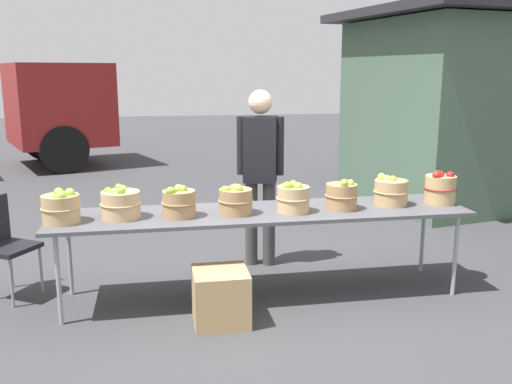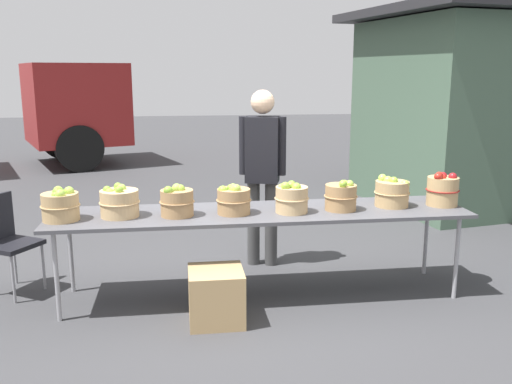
{
  "view_description": "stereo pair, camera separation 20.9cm",
  "coord_description": "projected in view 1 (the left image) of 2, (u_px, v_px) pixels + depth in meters",
  "views": [
    {
      "loc": [
        -0.88,
        -4.51,
        1.91
      ],
      "look_at": [
        0.0,
        0.3,
        0.85
      ],
      "focal_mm": 39.42,
      "sensor_mm": 36.0,
      "label": 1
    },
    {
      "loc": [
        -0.67,
        -4.54,
        1.91
      ],
      "look_at": [
        0.0,
        0.3,
        0.85
      ],
      "focal_mm": 39.42,
      "sensor_mm": 36.0,
      "label": 2
    }
  ],
  "objects": [
    {
      "name": "ground_plane",
      "position": [
        262.0,
        294.0,
        4.89
      ],
      "size": [
        40.0,
        40.0,
        0.0
      ],
      "primitive_type": "plane",
      "color": "#38383A"
    },
    {
      "name": "market_table",
      "position": [
        262.0,
        215.0,
        4.74
      ],
      "size": [
        3.5,
        0.76,
        0.75
      ],
      "color": "#4C4C51",
      "rests_on": "ground"
    },
    {
      "name": "apple_basket_green_0",
      "position": [
        61.0,
        207.0,
        4.35
      ],
      "size": [
        0.31,
        0.31,
        0.28
      ],
      "color": "tan",
      "rests_on": "market_table"
    },
    {
      "name": "apple_basket_green_1",
      "position": [
        121.0,
        204.0,
        4.49
      ],
      "size": [
        0.33,
        0.33,
        0.27
      ],
      "color": "tan",
      "rests_on": "market_table"
    },
    {
      "name": "apple_basket_green_2",
      "position": [
        179.0,
        202.0,
        4.52
      ],
      "size": [
        0.29,
        0.29,
        0.27
      ],
      "color": "#A87F51",
      "rests_on": "market_table"
    },
    {
      "name": "apple_basket_green_3",
      "position": [
        235.0,
        200.0,
        4.62
      ],
      "size": [
        0.29,
        0.29,
        0.26
      ],
      "color": "#A87F51",
      "rests_on": "market_table"
    },
    {
      "name": "apple_basket_green_4",
      "position": [
        293.0,
        198.0,
        4.68
      ],
      "size": [
        0.29,
        0.29,
        0.27
      ],
      "color": "tan",
      "rests_on": "market_table"
    },
    {
      "name": "apple_basket_green_5",
      "position": [
        342.0,
        196.0,
        4.78
      ],
      "size": [
        0.28,
        0.28,
        0.28
      ],
      "color": "#A87F51",
      "rests_on": "market_table"
    },
    {
      "name": "apple_basket_green_6",
      "position": [
        391.0,
        191.0,
        4.93
      ],
      "size": [
        0.31,
        0.31,
        0.27
      ],
      "color": "tan",
      "rests_on": "market_table"
    },
    {
      "name": "apple_basket_red_0",
      "position": [
        440.0,
        188.0,
        4.98
      ],
      "size": [
        0.29,
        0.29,
        0.31
      ],
      "color": "tan",
      "rests_on": "market_table"
    },
    {
      "name": "vendor_adult",
      "position": [
        260.0,
        164.0,
        5.46
      ],
      "size": [
        0.44,
        0.31,
        1.73
      ],
      "rotation": [
        0.0,
        0.0,
        2.87
      ],
      "color": "#3F3F3F",
      "rests_on": "ground"
    },
    {
      "name": "food_kiosk",
      "position": [
        470.0,
        107.0,
        8.26
      ],
      "size": [
        3.97,
        3.49,
        2.74
      ],
      "rotation": [
        0.0,
        0.0,
        0.18
      ],
      "color": "#47604C",
      "rests_on": "ground"
    },
    {
      "name": "folding_chair",
      "position": [
        1.0,
        239.0,
        4.76
      ],
      "size": [
        0.55,
        0.55,
        0.86
      ],
      "rotation": [
        0.0,
        0.0,
        1.02
      ],
      "color": "black",
      "rests_on": "ground"
    },
    {
      "name": "produce_crate",
      "position": [
        221.0,
        297.0,
        4.32
      ],
      "size": [
        0.42,
        0.42,
        0.42
      ],
      "primitive_type": "cube",
      "color": "tan",
      "rests_on": "ground"
    }
  ]
}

